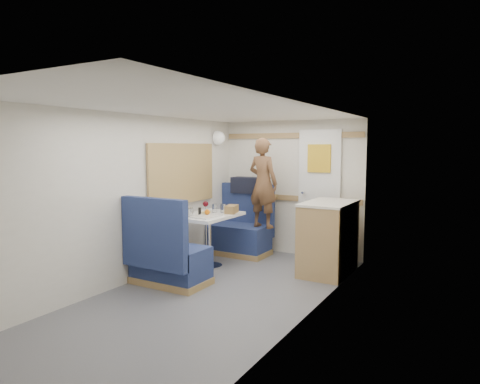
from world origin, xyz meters
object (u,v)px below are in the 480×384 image
Objects in this scene: orange_fruit at (207,212)px; bread_loaf at (232,209)px; cheese_block at (206,213)px; beer_glass at (228,210)px; bench_far at (241,234)px; tumbler_left at (191,212)px; galley_counter at (328,237)px; tumbler_right at (223,208)px; dome_light at (218,138)px; wine_glass at (206,204)px; pepper_grinder at (200,211)px; dinette_table at (209,226)px; person at (263,183)px; tray at (207,217)px; bench_near at (167,260)px; duffel_bag at (249,185)px; tumbler_mid at (215,208)px.

orange_fruit is 0.40m from bread_loaf.
bread_loaf is (0.19, 0.34, 0.02)m from cheese_block.
beer_glass is (0.18, 0.25, 0.01)m from cheese_block.
orange_fruit is 0.71× the size of cheese_block.
bench_far reaches higher than tumbler_left.
galley_counter is 1.46m from tumbler_right.
wine_glass is at bearing -68.62° from dome_light.
pepper_grinder is at bearing 79.46° from tumbler_left.
orange_fruit is 0.32m from beer_glass.
wine_glass is 1.42× the size of tumbler_right.
cheese_block is 1.00× the size of pepper_grinder.
dome_light is 1.69× the size of tumbler_right.
pepper_grinder is at bearing -135.11° from beer_glass.
beer_glass is at bearing -162.90° from galley_counter.
bench_far is at bearing 93.82° from orange_fruit.
dinette_table is at bearing -159.46° from galley_counter.
bread_loaf is (0.14, 0.37, -0.00)m from orange_fruit.
wine_glass is at bearing -161.44° from galley_counter.
tumbler_right is at bearing 70.27° from tumbler_left.
person is 11.63× the size of tumbler_left.
tray is at bearing -101.35° from bread_loaf.
wine_glass is at bearing 68.69° from person.
duffel_bag is at bearing 90.28° from bench_near.
dinette_table is 0.25m from orange_fruit.
pepper_grinder is at bearing 72.83° from person.
bench_far is 8.86× the size of tumbler_right.
beer_glass is (0.12, -0.07, -0.01)m from tumbler_right.
pepper_grinder is at bearing -122.51° from dinette_table.
dome_light is 1.03m from person.
bread_loaf is at bearing 78.65° from tray.
tray is (0.51, -1.06, -1.02)m from dome_light.
pepper_grinder is at bearing -170.42° from cheese_block.
cheese_block is at bearing -88.67° from bench_far.
dome_light is 1.30m from bread_loaf.
bench_far is at bearing 90.00° from bench_near.
duffel_bag is at bearing 86.81° from wine_glass.
wine_glass is at bearing 154.59° from dinette_table.
tumbler_left is at bearing -94.92° from bench_far.
tray is at bearing -84.98° from tumbler_right.
bench_near is 10.51× the size of pepper_grinder.
dome_light reaches higher than tray.
tumbler_mid is 0.12m from tumbler_right.
dome_light is 1.41m from pepper_grinder.
cheese_block is at bearing -76.42° from dinette_table.
pepper_grinder is at bearing -71.42° from dome_light.
wine_glass is 0.66× the size of bread_loaf.
tumbler_mid is 0.23m from beer_glass.
person is at bearing 58.92° from wine_glass.
cheese_block is at bearing -156.06° from galley_counter.
bench_far is 1.00× the size of bench_near.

